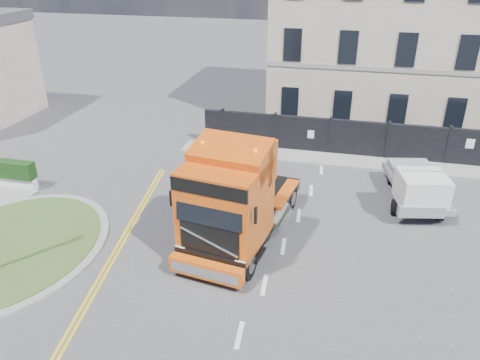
# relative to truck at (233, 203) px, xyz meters

# --- Properties ---
(ground) EXTENTS (120.00, 120.00, 0.00)m
(ground) POSITION_rel_truck_xyz_m (-1.11, 0.86, -1.89)
(ground) COLOR #424244
(ground) RESTS_ON ground
(traffic_island) EXTENTS (6.80, 6.80, 0.17)m
(traffic_island) POSITION_rel_truck_xyz_m (-8.11, -2.14, -1.81)
(traffic_island) COLOR gray
(traffic_island) RESTS_ON ground
(hoarding_fence) EXTENTS (18.80, 0.25, 2.00)m
(hoarding_fence) POSITION_rel_truck_xyz_m (5.44, 9.86, -0.89)
(hoarding_fence) COLOR black
(hoarding_fence) RESTS_ON ground
(georgian_building) EXTENTS (12.30, 10.30, 12.80)m
(georgian_building) POSITION_rel_truck_xyz_m (4.89, 17.36, 3.88)
(georgian_building) COLOR #BEAC97
(georgian_building) RESTS_ON ground
(pavement_far) EXTENTS (20.00, 1.60, 0.12)m
(pavement_far) POSITION_rel_truck_xyz_m (4.89, 8.96, -1.83)
(pavement_far) COLOR gray
(pavement_far) RESTS_ON ground
(truck) EXTENTS (3.64, 7.36, 4.23)m
(truck) POSITION_rel_truck_xyz_m (0.00, 0.00, 0.00)
(truck) COLOR black
(truck) RESTS_ON ground
(flatbed_pickup) EXTENTS (2.74, 4.98, 1.95)m
(flatbed_pickup) POSITION_rel_truck_xyz_m (6.97, 4.49, -0.84)
(flatbed_pickup) COLOR slate
(flatbed_pickup) RESTS_ON ground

